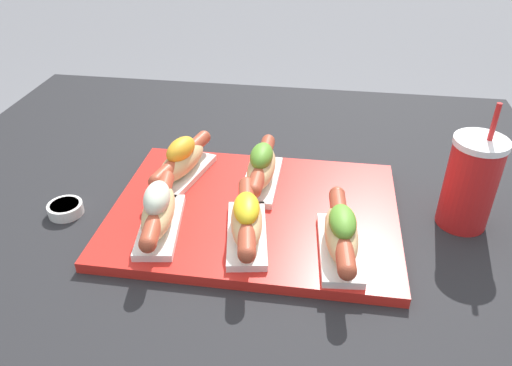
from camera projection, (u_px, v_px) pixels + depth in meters
The scene contains 9 objects.
patio_table at pixel (230, 356), 1.07m from camera, with size 1.24×1.19×0.75m.
serving_tray at pixel (254, 213), 0.85m from camera, with size 0.48×0.36×0.02m.
hot_dog_0 at pixel (158, 211), 0.78m from camera, with size 0.08×0.20×0.08m.
hot_dog_1 at pixel (247, 220), 0.76m from camera, with size 0.09×0.20×0.07m.
hot_dog_2 at pixel (341, 234), 0.73m from camera, with size 0.07×0.20×0.07m.
hot_dog_3 at pixel (182, 161), 0.91m from camera, with size 0.10×0.20×0.08m.
hot_dog_4 at pixel (261, 167), 0.89m from camera, with size 0.06×0.20×0.08m.
sauce_bowl at pixel (65, 208), 0.86m from camera, with size 0.06×0.06×0.02m.
drink_cup at pixel (471, 183), 0.80m from camera, with size 0.08×0.08×0.22m.
Camera 1 is at (0.16, -0.68, 1.27)m, focal length 35.00 mm.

